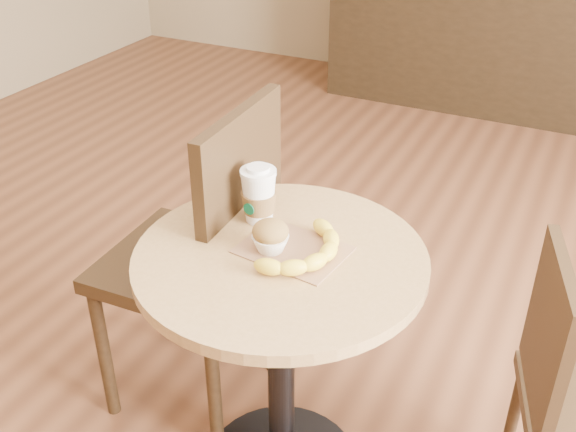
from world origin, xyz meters
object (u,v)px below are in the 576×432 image
object	(u,v)px
chair_left	(204,254)
muffin	(270,236)
banana	(307,249)
cafe_table	(281,328)
coffee_cup	(259,196)

from	to	relation	value
chair_left	muffin	bearing A→B (deg)	59.12
chair_left	banana	bearing A→B (deg)	66.59
cafe_table	banana	bearing A→B (deg)	13.61
coffee_cup	banana	bearing A→B (deg)	-22.70
muffin	banana	size ratio (longest dim) A/B	0.32
cafe_table	chair_left	world-z (taller)	chair_left
muffin	banana	bearing A→B (deg)	9.07
muffin	chair_left	bearing A→B (deg)	151.39
cafe_table	coffee_cup	xyz separation A→B (m)	(-0.12, 0.11, 0.29)
coffee_cup	banana	size ratio (longest dim) A/B	0.55
cafe_table	coffee_cup	distance (m)	0.33
banana	coffee_cup	bearing A→B (deg)	168.07
cafe_table	chair_left	size ratio (longest dim) A/B	0.75
coffee_cup	banana	xyz separation A→B (m)	(0.18, -0.10, -0.04)
cafe_table	coffee_cup	size ratio (longest dim) A/B	5.06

